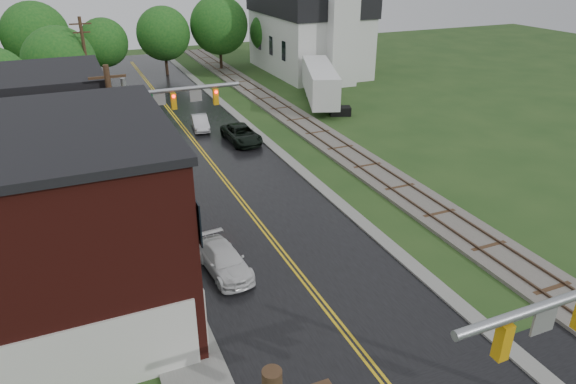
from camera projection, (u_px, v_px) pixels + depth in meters
main_road at (209, 160)px, 38.03m from camera, size 10.00×90.00×0.02m
curb_right at (254, 131)px, 44.11m from camera, size 0.80×70.00×0.12m
sidewalk_left at (133, 202)px, 31.65m from camera, size 2.40×50.00×0.12m
yellow_house at (37, 160)px, 29.39m from camera, size 8.00×7.00×6.40m
darkred_building at (56, 129)px, 37.64m from camera, size 7.00×6.00×4.40m
church at (313, 25)px, 62.41m from camera, size 10.40×18.40×20.00m
railroad at (303, 123)px, 45.72m from camera, size 3.20×80.00×0.30m
traffic_signal_far at (162, 110)px, 32.16m from camera, size 7.34×0.43×7.20m
utility_pole_b at (118, 147)px, 26.93m from camera, size 1.80×0.28×9.00m
utility_pole_c at (87, 67)px, 45.18m from camera, size 1.80×0.28×9.00m
tree_left_e at (62, 64)px, 45.98m from camera, size 6.40×6.40×8.16m
suv_dark at (241, 134)px, 41.23m from camera, size 2.42×4.89×1.33m
sedan_silver at (200, 123)px, 44.19m from camera, size 1.74×3.80×1.21m
pickup_white at (224, 260)px, 24.57m from camera, size 2.09×4.39×1.23m
semi_trailer at (320, 82)px, 50.96m from camera, size 6.47×11.91×3.74m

